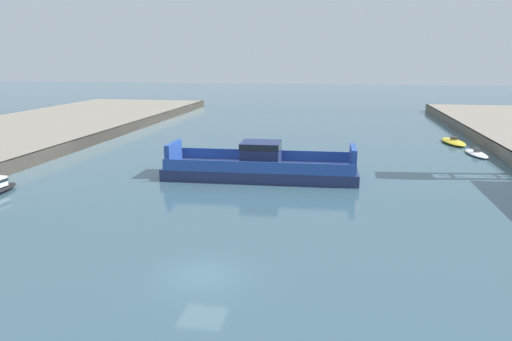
% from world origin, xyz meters
% --- Properties ---
extents(ground_plane, '(400.00, 400.00, 0.00)m').
position_xyz_m(ground_plane, '(0.00, 0.00, 0.00)').
color(ground_plane, '#385666').
extents(chain_ferry, '(19.13, 6.81, 3.57)m').
position_xyz_m(chain_ferry, '(-0.51, 22.69, 1.09)').
color(chain_ferry, navy).
rests_on(chain_ferry, ground).
extents(moored_boat_mid_left, '(2.46, 6.06, 0.87)m').
position_xyz_m(moored_boat_mid_left, '(23.71, 38.38, 0.20)').
color(moored_boat_mid_left, white).
rests_on(moored_boat_mid_left, ground).
extents(moored_boat_mid_right, '(3.26, 7.11, 1.01)m').
position_xyz_m(moored_boat_mid_right, '(22.69, 46.39, 0.26)').
color(moored_boat_mid_right, yellow).
rests_on(moored_boat_mid_right, ground).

